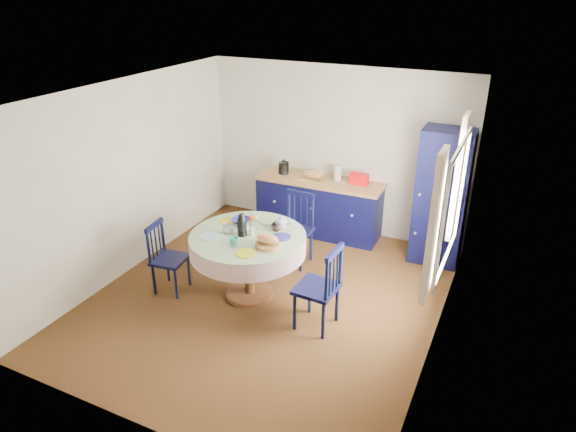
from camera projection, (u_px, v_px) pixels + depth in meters
name	position (u px, v px, depth m)	size (l,w,h in m)	color
floor	(268.00, 298.00, 6.34)	(4.50, 4.50, 0.00)	black
ceiling	(264.00, 94.00, 5.29)	(4.50, 4.50, 0.00)	white
wall_back	(336.00, 151.00, 7.66)	(4.00, 0.02, 2.50)	white
wall_left	(128.00, 178.00, 6.59)	(0.02, 4.50, 2.50)	white
wall_right	(446.00, 240.00, 5.04)	(0.02, 4.50, 2.50)	white
window	(450.00, 203.00, 5.18)	(0.10, 1.74, 1.45)	white
kitchen_counter	(319.00, 205.00, 7.81)	(1.94, 0.63, 1.10)	black
pantry_cabinet	(441.00, 198.00, 6.82)	(0.66, 0.49, 1.87)	black
dining_table	(249.00, 245.00, 6.09)	(1.38, 1.38, 1.12)	#523017
chair_left	(167.00, 257.00, 6.33)	(0.43, 0.45, 0.90)	black
chair_far	(296.00, 228.00, 6.95)	(0.46, 0.44, 0.99)	black
chair_right	(320.00, 287.00, 5.61)	(0.46, 0.48, 1.02)	black
mug_a	(228.00, 229.00, 6.07)	(0.13, 0.13, 0.10)	silver
mug_b	(234.00, 242.00, 5.77)	(0.11, 0.11, 0.10)	#2F7D6E
mug_c	(276.00, 227.00, 6.12)	(0.12, 0.12, 0.09)	black
mug_d	(256.00, 216.00, 6.39)	(0.11, 0.11, 0.10)	silver
cobalt_bowl	(241.00, 221.00, 6.33)	(0.23, 0.23, 0.06)	navy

